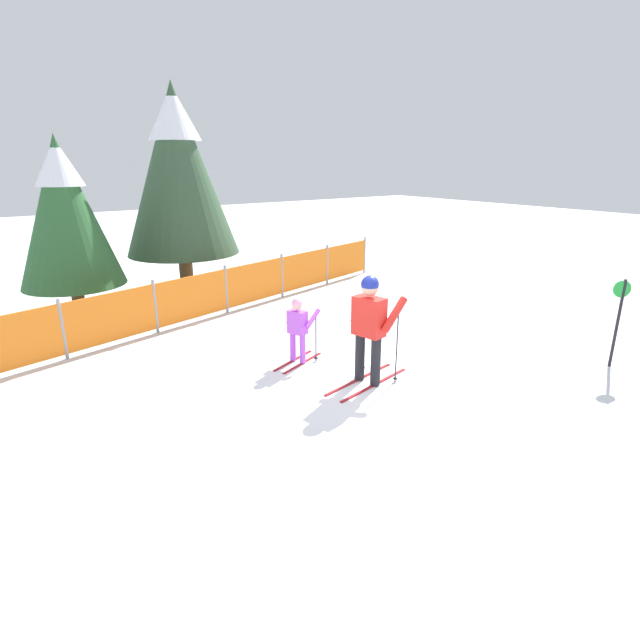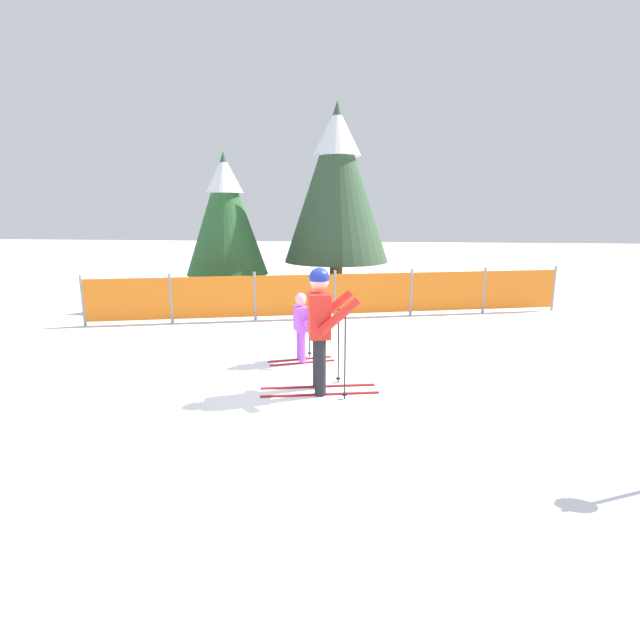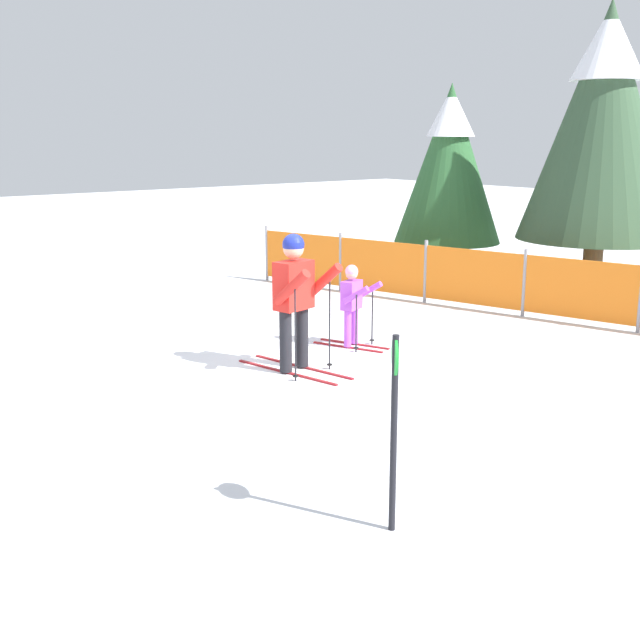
{
  "view_description": "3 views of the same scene",
  "coord_description": "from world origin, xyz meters",
  "px_view_note": "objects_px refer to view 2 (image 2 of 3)",
  "views": [
    {
      "loc": [
        -4.42,
        -5.16,
        3.3
      ],
      "look_at": [
        -0.02,
        0.99,
        0.85
      ],
      "focal_mm": 28.0,
      "sensor_mm": 36.0,
      "label": 1
    },
    {
      "loc": [
        0.94,
        -6.23,
        2.46
      ],
      "look_at": [
        0.19,
        1.08,
        0.78
      ],
      "focal_mm": 28.0,
      "sensor_mm": 36.0,
      "label": 2
    },
    {
      "loc": [
        7.89,
        -5.51,
        2.86
      ],
      "look_at": [
        0.41,
        0.44,
        0.62
      ],
      "focal_mm": 45.0,
      "sensor_mm": 36.0,
      "label": 3
    }
  ],
  "objects_px": {
    "skier_child": "(302,322)",
    "conifer_near": "(337,181)",
    "skier_adult": "(321,319)",
    "safety_fence": "(335,294)",
    "conifer_far": "(225,212)"
  },
  "relations": [
    {
      "from": "safety_fence",
      "to": "conifer_far",
      "type": "xyz_separation_m",
      "value": [
        -2.81,
        1.23,
        1.79
      ]
    },
    {
      "from": "skier_adult",
      "to": "conifer_far",
      "type": "bearing_deg",
      "value": 105.35
    },
    {
      "from": "skier_adult",
      "to": "safety_fence",
      "type": "relative_size",
      "value": 0.16
    },
    {
      "from": "skier_child",
      "to": "safety_fence",
      "type": "distance_m",
      "value": 3.36
    },
    {
      "from": "skier_adult",
      "to": "conifer_far",
      "type": "relative_size",
      "value": 0.45
    },
    {
      "from": "conifer_near",
      "to": "safety_fence",
      "type": "bearing_deg",
      "value": -86.6
    },
    {
      "from": "conifer_near",
      "to": "conifer_far",
      "type": "bearing_deg",
      "value": -163.19
    },
    {
      "from": "conifer_near",
      "to": "skier_child",
      "type": "bearing_deg",
      "value": -91.68
    },
    {
      "from": "conifer_far",
      "to": "skier_adult",
      "type": "bearing_deg",
      "value": -63.2
    },
    {
      "from": "safety_fence",
      "to": "conifer_near",
      "type": "xyz_separation_m",
      "value": [
        -0.12,
        2.05,
        2.56
      ]
    },
    {
      "from": "safety_fence",
      "to": "conifer_near",
      "type": "bearing_deg",
      "value": 93.4
    },
    {
      "from": "skier_adult",
      "to": "conifer_near",
      "type": "relative_size",
      "value": 0.34
    },
    {
      "from": "skier_child",
      "to": "conifer_near",
      "type": "relative_size",
      "value": 0.23
    },
    {
      "from": "skier_child",
      "to": "conifer_far",
      "type": "xyz_separation_m",
      "value": [
        -2.53,
        4.58,
        1.67
      ]
    },
    {
      "from": "conifer_far",
      "to": "skier_child",
      "type": "bearing_deg",
      "value": -61.09
    }
  ]
}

